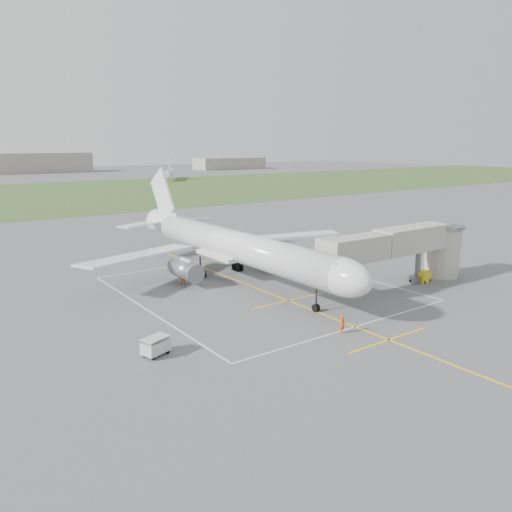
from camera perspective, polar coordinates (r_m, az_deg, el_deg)
ground at (r=63.24m, az=-2.05°, el=-2.89°), size 700.00×700.00×0.00m
grass_strip at (r=184.65m, az=-25.22°, el=6.17°), size 700.00×120.00×0.02m
apron_markings at (r=58.68m, az=1.11°, el=-4.11°), size 28.20×60.00×0.01m
airliner at (r=62.83m, az=-2.46°, el=1.13°), size 38.93×46.75×13.52m
jet_bridge at (r=63.11m, az=16.94°, el=0.96°), size 23.40×5.00×7.20m
gpu_unit at (r=66.15m, az=18.59°, el=-2.25°), size 1.93×1.45×1.37m
baggage_cart at (r=42.20m, az=-11.38°, el=-10.06°), size 2.57×2.02×1.56m
ramp_worker_nose at (r=46.64m, az=9.87°, el=-7.68°), size 0.74×0.63×1.72m
ramp_worker_wing at (r=62.45m, az=-8.44°, el=-2.37°), size 1.04×0.93×1.78m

